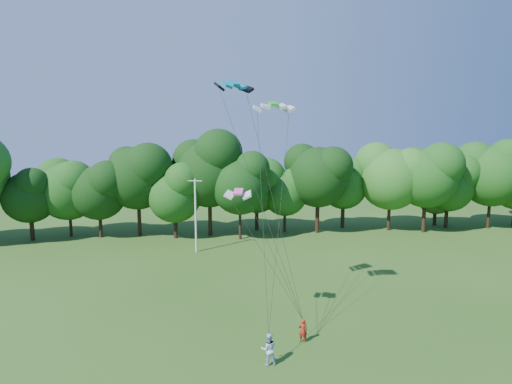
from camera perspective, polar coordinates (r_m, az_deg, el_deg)
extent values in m
cylinder|color=silver|center=(45.96, -8.62, -3.37)|extent=(0.21, 0.21, 8.42)
cube|color=silver|center=(45.37, -8.72, 1.60)|extent=(1.62, 0.63, 0.08)
imported|color=#A92415|center=(27.14, 6.70, -19.03)|extent=(0.60, 0.43, 1.57)
imported|color=#B2C8F7|center=(24.67, 1.81, -21.49)|extent=(0.94, 0.74, 1.89)
cube|color=#047191|center=(28.66, -3.33, 15.29)|extent=(2.90, 2.17, 0.58)
cube|color=green|center=(27.76, 2.49, 12.47)|extent=(2.79, 1.29, 0.45)
cube|color=#F644B4|center=(25.95, -2.55, 0.04)|extent=(1.90, 1.24, 0.39)
cylinder|color=black|center=(51.62, -2.29, -4.58)|extent=(0.41, 0.41, 3.97)
ellipsoid|color=#10330E|center=(50.76, -2.32, 1.21)|extent=(7.95, 7.95, 8.67)
cylinder|color=#342514|center=(65.53, 24.18, -2.94)|extent=(0.39, 0.39, 3.26)
ellipsoid|color=#274E18|center=(64.92, 24.39, 0.79)|extent=(6.51, 6.51, 7.10)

